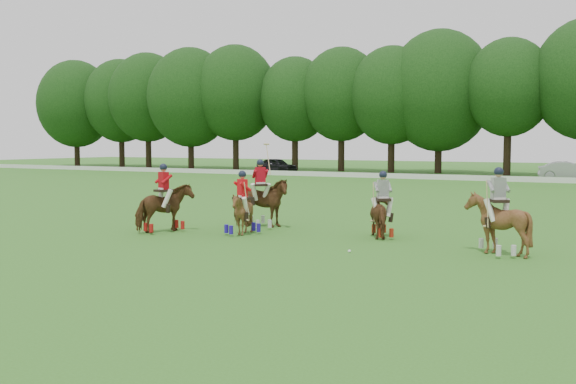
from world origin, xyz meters
The scene contains 11 objects.
ground centered at (0.00, 0.00, 0.00)m, with size 180.00×180.00×0.00m, color #366E1F.
tree_line centered at (0.26, 48.05, 8.23)m, with size 117.98×14.32×14.75m.
boundary_rail centered at (0.00, 38.00, 0.22)m, with size 120.00×0.10×0.44m, color white.
car_left centered at (-21.87, 42.50, 0.76)m, with size 1.80×4.46×1.52m, color black.
car_mid centered at (5.72, 42.50, 0.77)m, with size 1.63×4.68×1.54m, color #9E9EA3.
polo_red_a centered at (-3.87, 2.22, 0.86)m, with size 1.54×2.17×2.37m.
polo_red_b centered at (-1.57, 4.86, 0.91)m, with size 2.35×2.33×3.03m.
polo_red_c centered at (-1.17, 3.00, 0.76)m, with size 1.64×1.69×2.15m.
polo_stripe_a centered at (3.18, 4.66, 0.77)m, with size 1.57×1.86×2.17m.
polo_stripe_b centered at (7.08, 3.08, 0.88)m, with size 2.01×2.06×2.42m.
polo_ball centered at (3.37, 1.41, 0.04)m, with size 0.09×0.09×0.09m, color white.
Camera 1 is at (10.25, -15.12, 3.09)m, focal length 40.00 mm.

